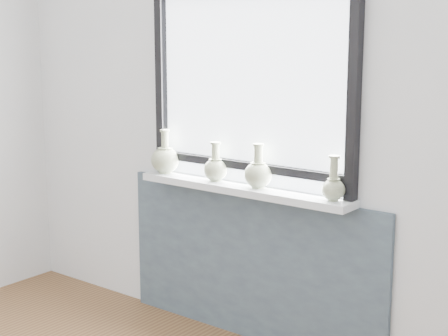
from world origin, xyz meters
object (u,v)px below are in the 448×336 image
Objects in this scene: vase_b at (215,168)px; vase_d at (333,186)px; vase_a at (165,159)px; vase_c at (258,173)px; windowsill at (242,189)px.

vase_d is at bearing -0.86° from vase_b.
vase_a is 0.66m from vase_c.
vase_c is at bearing 178.53° from vase_d.
vase_d is (0.46, -0.01, -0.01)m from vase_c.
vase_b is 0.29m from vase_c.
vase_d is (0.75, -0.01, -0.00)m from vase_b.
vase_a is 0.37m from vase_b.
vase_d is at bearing -0.73° from windowsill.
windowsill is at bearing -177.42° from vase_c.
vase_c is at bearing 0.11° from vase_b.
vase_a is (-0.56, -0.00, 0.11)m from windowsill.
vase_b is 0.92× the size of vase_c.
vase_a is 1.12m from vase_d.
windowsill is 5.87× the size of vase_d.
vase_b is at bearing -179.89° from vase_c.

